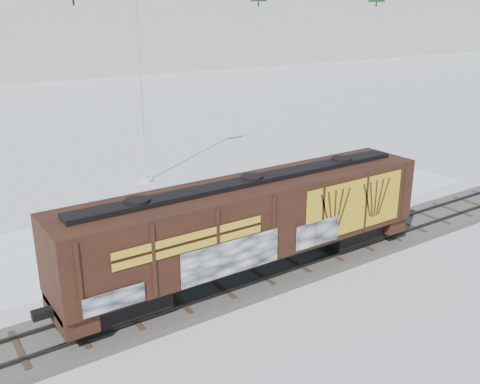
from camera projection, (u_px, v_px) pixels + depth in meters
ground at (257, 279)px, 23.61m from camera, size 500.00×500.00×0.00m
rail_track at (257, 276)px, 23.56m from camera, size 50.00×3.40×0.43m
parking_strip at (177, 225)px, 29.47m from camera, size 40.00×8.00×0.03m
hopper_railcar at (252, 221)px, 22.54m from camera, size 16.92×3.06×4.27m
flagpole at (143, 108)px, 35.45m from camera, size 2.30×0.90×13.41m
car_silver at (124, 224)px, 27.75m from camera, size 4.48×3.10×1.41m
car_white at (203, 212)px, 29.18m from camera, size 4.98×2.42×1.57m
car_dark at (215, 206)px, 30.07m from camera, size 5.34×2.35×1.52m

